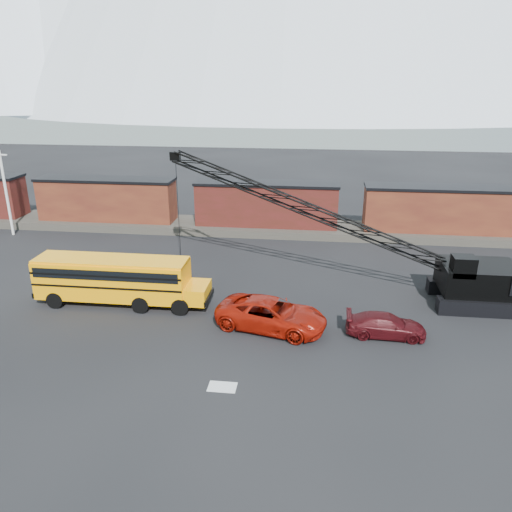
% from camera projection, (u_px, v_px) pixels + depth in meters
% --- Properties ---
extents(ground, '(160.00, 160.00, 0.00)m').
position_uv_depth(ground, '(227.00, 345.00, 28.29)').
color(ground, black).
rests_on(ground, ground).
extents(gravel_berm, '(120.00, 5.00, 0.70)m').
position_uv_depth(gravel_berm, '(266.00, 228.00, 48.68)').
color(gravel_berm, '#4C473E').
rests_on(gravel_berm, ground).
extents(boxcar_west_near, '(13.70, 3.10, 4.17)m').
position_uv_depth(boxcar_west_near, '(107.00, 199.00, 49.68)').
color(boxcar_west_near, '#481A14').
rests_on(boxcar_west_near, gravel_berm).
extents(boxcar_mid, '(13.70, 3.10, 4.17)m').
position_uv_depth(boxcar_mid, '(267.00, 204.00, 47.85)').
color(boxcar_mid, '#511816').
rests_on(boxcar_mid, gravel_berm).
extents(boxcar_east_near, '(13.70, 3.10, 4.17)m').
position_uv_depth(boxcar_east_near, '(439.00, 209.00, 46.02)').
color(boxcar_east_near, '#481A14').
rests_on(boxcar_east_near, gravel_berm).
extents(utility_pole, '(1.40, 0.24, 8.00)m').
position_uv_depth(utility_pole, '(6.00, 192.00, 46.39)').
color(utility_pole, silver).
rests_on(utility_pole, ground).
extents(snow_patch, '(1.40, 0.90, 0.02)m').
position_uv_depth(snow_patch, '(222.00, 387.00, 24.50)').
color(snow_patch, silver).
rests_on(snow_patch, ground).
extents(school_bus, '(11.65, 2.65, 3.19)m').
position_uv_depth(school_bus, '(118.00, 279.00, 32.82)').
color(school_bus, '#FE9D05').
rests_on(school_bus, ground).
extents(red_pickup, '(7.16, 4.56, 1.84)m').
position_uv_depth(red_pickup, '(272.00, 314.00, 29.88)').
color(red_pickup, '#971307').
rests_on(red_pickup, ground).
extents(maroon_suv, '(4.67, 2.00, 1.34)m').
position_uv_depth(maroon_suv, '(386.00, 325.00, 29.11)').
color(maroon_suv, '#410B0F').
rests_on(maroon_suv, ground).
extents(crawler_crane, '(24.10, 5.49, 9.51)m').
position_uv_depth(crawler_crane, '(319.00, 214.00, 34.09)').
color(crawler_crane, black).
rests_on(crawler_crane, ground).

